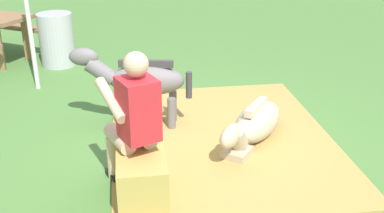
# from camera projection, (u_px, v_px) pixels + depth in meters

# --- Properties ---
(ground_plane) EXTENTS (24.00, 24.00, 0.00)m
(ground_plane) POSITION_uv_depth(u_px,v_px,m) (199.00, 144.00, 5.00)
(ground_plane) COLOR #4C7A38
(hay_patch) EXTENTS (2.96, 2.34, 0.02)m
(hay_patch) POSITION_uv_depth(u_px,v_px,m) (222.00, 138.00, 5.10)
(hay_patch) COLOR #AD8C47
(hay_patch) RESTS_ON ground
(hay_bale) EXTENTS (0.66, 0.41, 0.43)m
(hay_bale) POSITION_uv_depth(u_px,v_px,m) (142.00, 178.00, 3.99)
(hay_bale) COLOR tan
(hay_bale) RESTS_ON ground
(person_seated) EXTENTS (0.72, 0.57, 1.31)m
(person_seated) POSITION_uv_depth(u_px,v_px,m) (133.00, 117.00, 3.93)
(person_seated) COLOR #D8AD8C
(person_seated) RESTS_ON ground
(pony_standing) EXTENTS (0.47, 1.34, 0.91)m
(pony_standing) POSITION_uv_depth(u_px,v_px,m) (138.00, 80.00, 5.21)
(pony_standing) COLOR slate
(pony_standing) RESTS_ON ground
(pony_lying) EXTENTS (1.23, 1.03, 0.42)m
(pony_lying) POSITION_uv_depth(u_px,v_px,m) (254.00, 124.00, 5.02)
(pony_lying) COLOR tan
(pony_lying) RESTS_ON ground
(water_barrel) EXTENTS (0.52, 0.52, 0.81)m
(water_barrel) POSITION_uv_depth(u_px,v_px,m) (57.00, 40.00, 7.25)
(water_barrel) COLOR #B2B2B7
(water_barrel) RESTS_ON ground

